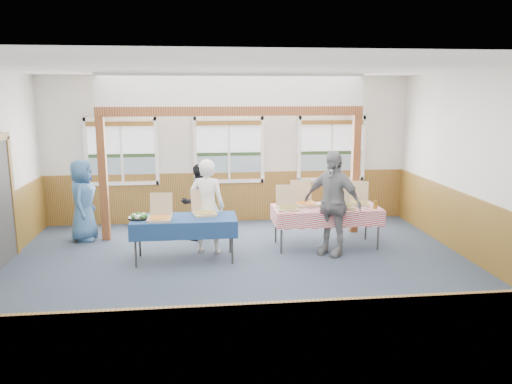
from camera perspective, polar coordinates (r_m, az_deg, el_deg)
floor at (r=7.99m, az=-1.44°, el=-9.60°), size 8.00×8.00×0.00m
ceiling at (r=7.46m, az=-1.56°, el=13.99°), size 8.00×8.00×0.00m
wall_back at (r=11.02m, az=-3.12°, el=4.83°), size 8.00×0.00×8.00m
wall_front at (r=4.18m, az=2.81°, el=-6.27°), size 8.00×0.00×8.00m
wall_right at (r=8.86m, az=25.26°, el=2.12°), size 0.00×8.00×8.00m
wainscot_back at (r=11.16m, az=-3.06°, el=-0.54°), size 7.98×0.05×1.10m
wainscot_front at (r=4.63m, az=2.62°, el=-18.65°), size 7.98×0.05×1.10m
wainscot_right at (r=9.05m, az=24.56°, el=-4.45°), size 0.05×6.98×1.10m
window_left at (r=11.07m, az=-15.13°, el=4.89°), size 1.56×0.10×1.46m
window_mid at (r=10.97m, az=-3.11°, el=5.22°), size 1.56×0.10×1.46m
window_right at (r=11.34m, az=8.62°, el=5.31°), size 1.56×0.10×1.46m
post_left at (r=10.04m, az=-17.06°, el=1.38°), size 0.15×0.15×2.40m
post_right at (r=10.36m, az=11.27°, el=1.97°), size 0.15×0.15×2.40m
cross_beam at (r=9.75m, az=-2.74°, el=9.22°), size 5.15×0.18×0.18m
table_left at (r=8.61m, az=-8.20°, el=-3.27°), size 1.84×0.96×0.76m
table_right at (r=9.37m, az=8.03°, el=-2.02°), size 2.12×1.35×0.76m
pizza_box_a at (r=8.50m, az=-10.92°, el=-2.70°), size 0.41×0.49×0.42m
pizza_box_b at (r=8.73m, az=-5.96°, el=-2.16°), size 0.47×0.53×0.42m
pizza_box_c at (r=9.09m, az=3.63°, el=-1.58°), size 0.39×0.47×0.42m
pizza_box_d at (r=9.44m, az=5.65°, el=-1.11°), size 0.51×0.58×0.45m
pizza_box_e at (r=9.33m, az=9.68°, el=-1.35°), size 0.47×0.56×0.47m
pizza_box_f at (r=9.66m, az=11.64°, el=-1.02°), size 0.49×0.55×0.41m
veggie_tray at (r=8.64m, az=-13.20°, el=-2.78°), size 0.37×0.37×0.09m
drink_glass at (r=9.36m, az=13.48°, el=-1.43°), size 0.07×0.07×0.15m
woman_white at (r=8.94m, az=-5.60°, el=-1.63°), size 0.70×0.55×1.71m
woman_black at (r=9.78m, az=-6.57°, el=-1.15°), size 0.90×0.82×1.49m
man_blue at (r=10.23m, az=-19.18°, el=-0.88°), size 0.54×0.80×1.59m
person_grey at (r=8.89m, az=8.68°, el=-1.26°), size 1.11×1.07×1.87m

